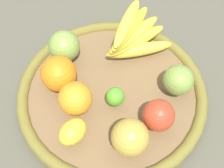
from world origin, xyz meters
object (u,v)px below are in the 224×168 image
at_px(orange_1, 59,74).
at_px(lime_0, 115,97).
at_px(banana_bunch, 134,35).
at_px(apple_2, 159,115).
at_px(lemon_0, 73,132).
at_px(apple_0, 130,137).
at_px(apple_3, 64,46).
at_px(apple_1, 178,80).
at_px(orange_0, 75,98).

bearing_deg(orange_1, lime_0, -148.57).
bearing_deg(banana_bunch, apple_2, 153.93).
distance_m(orange_1, apple_2, 0.24).
bearing_deg(banana_bunch, lemon_0, 113.93).
height_order(lime_0, apple_0, apple_0).
relative_size(orange_1, apple_3, 1.08).
height_order(orange_1, apple_3, orange_1).
bearing_deg(apple_3, banana_bunch, -117.84).
xyz_separation_m(apple_1, lemon_0, (0.04, 0.26, -0.01)).
bearing_deg(apple_2, apple_3, 11.08).
bearing_deg(apple_3, apple_1, -147.95).
bearing_deg(orange_1, orange_0, 175.49).
distance_m(banana_bunch, apple_0, 0.27).
height_order(banana_bunch, apple_3, banana_bunch).
height_order(orange_0, orange_1, orange_1).
distance_m(banana_bunch, apple_3, 0.17).
distance_m(apple_2, lemon_0, 0.18).
relative_size(banana_bunch, apple_2, 2.52).
distance_m(banana_bunch, lemon_0, 0.28).
xyz_separation_m(orange_1, apple_3, (0.06, -0.06, -0.00)).
xyz_separation_m(orange_1, banana_bunch, (-0.02, -0.21, 0.00)).
xyz_separation_m(orange_0, apple_3, (0.14, -0.06, 0.00)).
bearing_deg(apple_2, banana_bunch, -26.07).
distance_m(lime_0, apple_3, 0.18).
xyz_separation_m(banana_bunch, apple_2, (-0.20, 0.10, -0.01)).
height_order(apple_2, apple_3, apple_3).
bearing_deg(lime_0, orange_0, 61.91).
relative_size(orange_0, orange_1, 0.91).
bearing_deg(lemon_0, apple_2, -117.36).
height_order(orange_1, lime_0, orange_1).
bearing_deg(lime_0, lemon_0, 96.77).
distance_m(orange_1, lemon_0, 0.14).
bearing_deg(orange_0, apple_2, -140.25).
height_order(orange_0, banana_bunch, banana_bunch).
xyz_separation_m(orange_1, lemon_0, (-0.13, 0.05, -0.02)).
xyz_separation_m(orange_1, apple_1, (-0.18, -0.20, -0.01)).
bearing_deg(banana_bunch, lime_0, 126.44).
relative_size(orange_0, lime_0, 1.77).
height_order(apple_1, banana_bunch, banana_bunch).
bearing_deg(apple_1, apple_2, 112.03).
bearing_deg(apple_3, apple_2, -168.92).
relative_size(orange_1, lemon_0, 1.26).
bearing_deg(apple_0, apple_3, -5.23).
xyz_separation_m(apple_0, lemon_0, (0.09, 0.08, -0.01)).
bearing_deg(apple_0, apple_1, -76.63).
bearing_deg(orange_1, banana_bunch, -94.60).
xyz_separation_m(orange_0, banana_bunch, (0.06, -0.21, 0.01)).
bearing_deg(orange_1, apple_0, -172.24).
relative_size(orange_0, apple_3, 0.98).
distance_m(orange_0, apple_3, 0.15).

